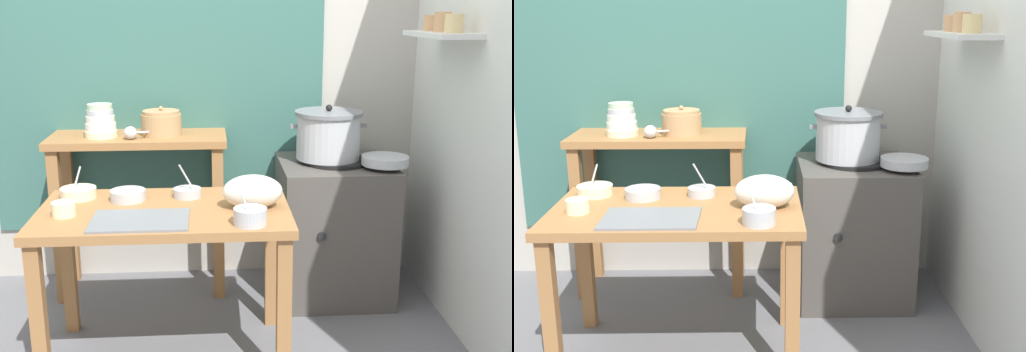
% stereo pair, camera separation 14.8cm
% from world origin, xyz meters
% --- Properties ---
extents(wall_back, '(4.40, 0.12, 2.60)m').
position_xyz_m(wall_back, '(0.08, 1.10, 1.30)').
color(wall_back, '#B2ADA3').
rests_on(wall_back, ground).
extents(wall_right, '(0.30, 3.20, 2.60)m').
position_xyz_m(wall_right, '(1.40, 0.20, 1.30)').
color(wall_right, silver).
rests_on(wall_right, ground).
extents(prep_table, '(1.10, 0.66, 0.72)m').
position_xyz_m(prep_table, '(-0.06, 0.07, 0.61)').
color(prep_table, '#9E6B3D').
rests_on(prep_table, ground).
extents(back_shelf_table, '(0.96, 0.40, 0.90)m').
position_xyz_m(back_shelf_table, '(-0.25, 0.83, 0.68)').
color(back_shelf_table, '#9E6B3D').
rests_on(back_shelf_table, ground).
extents(stove_block, '(0.60, 0.61, 0.78)m').
position_xyz_m(stove_block, '(0.82, 0.70, 0.38)').
color(stove_block, '#4C4742').
rests_on(stove_block, ground).
extents(steamer_pot, '(0.41, 0.37, 0.30)m').
position_xyz_m(steamer_pot, '(0.78, 0.72, 0.91)').
color(steamer_pot, '#B7BABF').
rests_on(steamer_pot, stove_block).
extents(clay_pot, '(0.22, 0.22, 0.16)m').
position_xyz_m(clay_pot, '(-0.12, 0.83, 0.97)').
color(clay_pot, tan).
rests_on(clay_pot, back_shelf_table).
extents(bowl_stack_enamel, '(0.17, 0.17, 0.18)m').
position_xyz_m(bowl_stack_enamel, '(-0.44, 0.80, 0.98)').
color(bowl_stack_enamel, beige).
rests_on(bowl_stack_enamel, back_shelf_table).
extents(ladle, '(0.25, 0.09, 0.07)m').
position_xyz_m(ladle, '(-0.26, 0.73, 0.94)').
color(ladle, '#B7BABF').
rests_on(ladle, back_shelf_table).
extents(serving_tray, '(0.40, 0.28, 0.01)m').
position_xyz_m(serving_tray, '(-0.15, -0.10, 0.72)').
color(serving_tray, slate).
rests_on(serving_tray, prep_table).
extents(plastic_bag, '(0.26, 0.17, 0.15)m').
position_xyz_m(plastic_bag, '(0.33, 0.06, 0.79)').
color(plastic_bag, silver).
rests_on(plastic_bag, prep_table).
extents(wide_pan, '(0.25, 0.25, 0.05)m').
position_xyz_m(wide_pan, '(1.06, 0.55, 0.80)').
color(wide_pan, '#B7BABF').
rests_on(wide_pan, stove_block).
extents(prep_bowl_0, '(0.13, 0.13, 0.16)m').
position_xyz_m(prep_bowl_0, '(0.04, 0.24, 0.74)').
color(prep_bowl_0, '#B7BABF').
rests_on(prep_bowl_0, prep_table).
extents(prep_bowl_1, '(0.10, 0.10, 0.06)m').
position_xyz_m(prep_bowl_1, '(-0.47, -0.00, 0.75)').
color(prep_bowl_1, beige).
rests_on(prep_bowl_1, prep_table).
extents(prep_bowl_2, '(0.14, 0.14, 0.13)m').
position_xyz_m(prep_bowl_2, '(0.30, -0.17, 0.76)').
color(prep_bowl_2, '#B7BABF').
rests_on(prep_bowl_2, prep_table).
extents(prep_bowl_3, '(0.16, 0.16, 0.14)m').
position_xyz_m(prep_bowl_3, '(-0.47, 0.26, 0.75)').
color(prep_bowl_3, beige).
rests_on(prep_bowl_3, prep_table).
extents(prep_bowl_4, '(0.14, 0.14, 0.04)m').
position_xyz_m(prep_bowl_4, '(0.39, 0.29, 0.74)').
color(prep_bowl_4, beige).
rests_on(prep_bowl_4, prep_table).
extents(prep_bowl_5, '(0.16, 0.16, 0.05)m').
position_xyz_m(prep_bowl_5, '(-0.23, 0.21, 0.75)').
color(prep_bowl_5, '#B7BABF').
rests_on(prep_bowl_5, prep_table).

